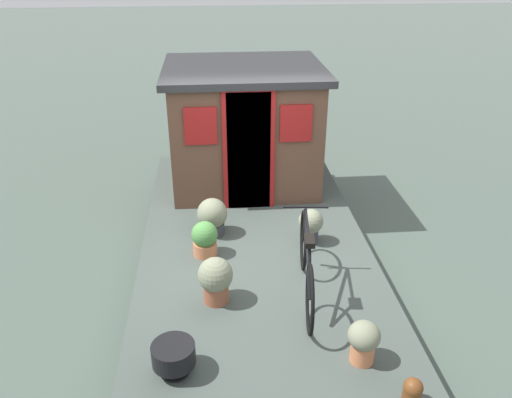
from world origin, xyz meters
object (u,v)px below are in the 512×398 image
bicycle (306,264)px  charcoal_grill (174,355)px  potted_plant_sage (311,224)px  potted_plant_lavender (212,216)px  potted_plant_mint (364,340)px  potted_plant_fern (216,279)px  houseboat_cabin (244,125)px  mooring_bollard (413,391)px  potted_plant_basil (205,239)px

bicycle → charcoal_grill: bearing=126.7°
potted_plant_sage → potted_plant_lavender: size_ratio=0.91×
potted_plant_lavender → potted_plant_mint: bearing=-151.1°
potted_plant_fern → potted_plant_sage: 1.65m
potted_plant_sage → charcoal_grill: 2.65m
houseboat_cabin → potted_plant_lavender: houseboat_cabin is taller
mooring_bollard → potted_plant_fern: bearing=46.6°
mooring_bollard → potted_plant_mint: bearing=29.0°
potted_plant_fern → charcoal_grill: size_ratio=1.34×
potted_plant_mint → potted_plant_fern: (1.00, 1.32, 0.05)m
bicycle → potted_plant_lavender: bearing=35.3°
potted_plant_mint → mooring_bollard: potted_plant_mint is taller
bicycle → potted_plant_fern: 0.98m
houseboat_cabin → potted_plant_fern: (-3.07, 0.52, -0.64)m
potted_plant_sage → bicycle: bearing=166.9°
potted_plant_fern → mooring_bollard: 2.21m
potted_plant_lavender → charcoal_grill: bearing=171.1°
potted_plant_fern → potted_plant_sage: potted_plant_fern is taller
potted_plant_sage → potted_plant_lavender: 1.28m
houseboat_cabin → bicycle: bearing=-171.5°
potted_plant_basil → potted_plant_sage: size_ratio=0.97×
potted_plant_sage → potted_plant_mint: bearing=-177.3°
potted_plant_mint → charcoal_grill: size_ratio=1.09×
houseboat_cabin → bicycle: (-3.04, -0.45, -0.53)m
bicycle → charcoal_grill: size_ratio=4.58×
potted_plant_basil → mooring_bollard: bearing=-144.9°
bicycle → houseboat_cabin: bearing=8.5°
potted_plant_basil → potted_plant_sage: (0.17, -1.34, 0.03)m
houseboat_cabin → mooring_bollard: size_ratio=9.22×
houseboat_cabin → potted_plant_sage: (-1.96, -0.70, -0.67)m
potted_plant_fern → potted_plant_lavender: 1.42m
potted_plant_sage → mooring_bollard: 2.65m
houseboat_cabin → potted_plant_fern: houseboat_cabin is taller
charcoal_grill → potted_plant_fern: bearing=-21.6°
potted_plant_basil → charcoal_grill: 1.94m
potted_plant_fern → potted_plant_basil: bearing=7.1°
houseboat_cabin → mooring_bollard: 4.78m
bicycle → potted_plant_lavender: 1.72m
houseboat_cabin → potted_plant_basil: 2.34m
houseboat_cabin → charcoal_grill: houseboat_cabin is taller
potted_plant_sage → potted_plant_fern: bearing=132.1°
houseboat_cabin → mooring_bollard: bearing=-166.7°
charcoal_grill → houseboat_cabin: bearing=-12.6°
houseboat_cabin → potted_plant_basil: (-2.14, 0.63, -0.70)m
potted_plant_mint → potted_plant_fern: size_ratio=0.82×
potted_plant_basil → mooring_bollard: potted_plant_basil is taller
potted_plant_basil → mooring_bollard: size_ratio=1.75×
potted_plant_fern → houseboat_cabin: bearing=-9.6°
potted_plant_basil → potted_plant_fern: (-0.93, -0.12, 0.06)m
potted_plant_sage → mooring_bollard: bearing=-171.7°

